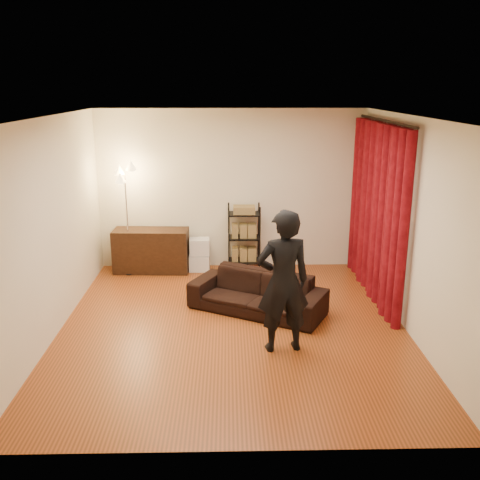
{
  "coord_description": "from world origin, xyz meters",
  "views": [
    {
      "loc": [
        -0.06,
        -6.44,
        3.06
      ],
      "look_at": [
        0.1,
        0.3,
        1.1
      ],
      "focal_mm": 40.0,
      "sensor_mm": 36.0,
      "label": 1
    }
  ],
  "objects_px": {
    "media_cabinet": "(151,251)",
    "person": "(283,282)",
    "wire_shelf": "(244,238)",
    "sofa": "(257,293)",
    "floor_lamp": "(127,220)",
    "storage_boxes": "(199,255)"
  },
  "relations": [
    {
      "from": "media_cabinet",
      "to": "floor_lamp",
      "type": "xyz_separation_m",
      "value": [
        -0.36,
        -0.09,
        0.55
      ]
    },
    {
      "from": "person",
      "to": "storage_boxes",
      "type": "relative_size",
      "value": 3.05
    },
    {
      "from": "storage_boxes",
      "to": "floor_lamp",
      "type": "distance_m",
      "value": 1.33
    },
    {
      "from": "media_cabinet",
      "to": "wire_shelf",
      "type": "distance_m",
      "value": 1.59
    },
    {
      "from": "sofa",
      "to": "media_cabinet",
      "type": "bearing_deg",
      "value": 162.57
    },
    {
      "from": "sofa",
      "to": "storage_boxes",
      "type": "relative_size",
      "value": 3.31
    },
    {
      "from": "storage_boxes",
      "to": "media_cabinet",
      "type": "bearing_deg",
      "value": -179.46
    },
    {
      "from": "media_cabinet",
      "to": "person",
      "type": "bearing_deg",
      "value": -53.5
    },
    {
      "from": "sofa",
      "to": "storage_boxes",
      "type": "bearing_deg",
      "value": 145.22
    },
    {
      "from": "person",
      "to": "sofa",
      "type": "bearing_deg",
      "value": -87.54
    },
    {
      "from": "wire_shelf",
      "to": "floor_lamp",
      "type": "xyz_separation_m",
      "value": [
        -1.93,
        -0.14,
        0.35
      ]
    },
    {
      "from": "media_cabinet",
      "to": "wire_shelf",
      "type": "bearing_deg",
      "value": 4.1
    },
    {
      "from": "wire_shelf",
      "to": "floor_lamp",
      "type": "relative_size",
      "value": 0.62
    },
    {
      "from": "storage_boxes",
      "to": "person",
      "type": "bearing_deg",
      "value": -68.45
    },
    {
      "from": "person",
      "to": "floor_lamp",
      "type": "distance_m",
      "value": 3.6
    },
    {
      "from": "floor_lamp",
      "to": "wire_shelf",
      "type": "bearing_deg",
      "value": 4.17
    },
    {
      "from": "sofa",
      "to": "media_cabinet",
      "type": "relative_size",
      "value": 1.5
    },
    {
      "from": "person",
      "to": "media_cabinet",
      "type": "xyz_separation_m",
      "value": [
        -1.94,
        2.85,
        -0.5
      ]
    },
    {
      "from": "floor_lamp",
      "to": "storage_boxes",
      "type": "bearing_deg",
      "value": 4.81
    },
    {
      "from": "person",
      "to": "media_cabinet",
      "type": "relative_size",
      "value": 1.38
    },
    {
      "from": "media_cabinet",
      "to": "floor_lamp",
      "type": "relative_size",
      "value": 0.68
    },
    {
      "from": "media_cabinet",
      "to": "wire_shelf",
      "type": "xyz_separation_m",
      "value": [
        1.57,
        0.05,
        0.2
      ]
    }
  ]
}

